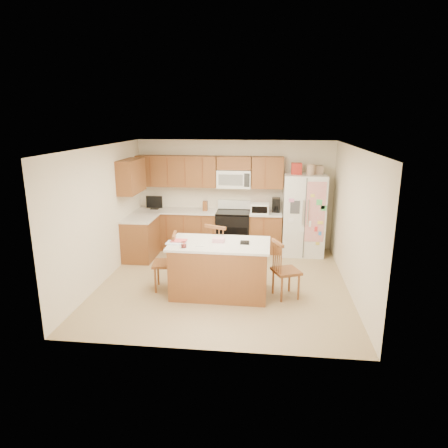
# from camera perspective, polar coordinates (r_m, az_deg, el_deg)

# --- Properties ---
(ground) EXTENTS (4.50, 4.50, 0.00)m
(ground) POSITION_cam_1_polar(r_m,az_deg,el_deg) (7.53, -0.04, -8.38)
(ground) COLOR #977C4C
(ground) RESTS_ON ground
(room_shell) EXTENTS (4.60, 4.60, 2.52)m
(room_shell) POSITION_cam_1_polar(r_m,az_deg,el_deg) (7.09, -0.04, 2.38)
(room_shell) COLOR beige
(room_shell) RESTS_ON ground
(cabinetry) EXTENTS (3.36, 1.56, 2.15)m
(cabinetry) POSITION_cam_1_polar(r_m,az_deg,el_deg) (9.08, -4.92, 1.73)
(cabinetry) COLOR #975225
(cabinetry) RESTS_ON ground
(stove) EXTENTS (0.76, 0.65, 1.13)m
(stove) POSITION_cam_1_polar(r_m,az_deg,el_deg) (9.19, 1.33, -0.89)
(stove) COLOR black
(stove) RESTS_ON ground
(refrigerator) EXTENTS (0.90, 0.79, 2.04)m
(refrigerator) POSITION_cam_1_polar(r_m,az_deg,el_deg) (9.02, 11.30, 1.44)
(refrigerator) COLOR white
(refrigerator) RESTS_ON ground
(island) EXTENTS (1.75, 1.01, 1.02)m
(island) POSITION_cam_1_polar(r_m,az_deg,el_deg) (6.93, -0.62, -6.32)
(island) COLOR #975225
(island) RESTS_ON ground
(windsor_chair_left) EXTENTS (0.48, 0.50, 1.04)m
(windsor_chair_left) POSITION_cam_1_polar(r_m,az_deg,el_deg) (7.18, -8.19, -5.53)
(windsor_chair_left) COLOR #975225
(windsor_chair_left) RESTS_ON ground
(windsor_chair_back) EXTENTS (0.60, 0.59, 1.08)m
(windsor_chair_back) POSITION_cam_1_polar(r_m,az_deg,el_deg) (7.57, -0.64, -4.12)
(windsor_chair_back) COLOR #975225
(windsor_chair_back) RESTS_ON ground
(windsor_chair_right) EXTENTS (0.55, 0.56, 1.01)m
(windsor_chair_right) POSITION_cam_1_polar(r_m,az_deg,el_deg) (6.88, 8.68, -6.61)
(windsor_chair_right) COLOR #975225
(windsor_chair_right) RESTS_ON ground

